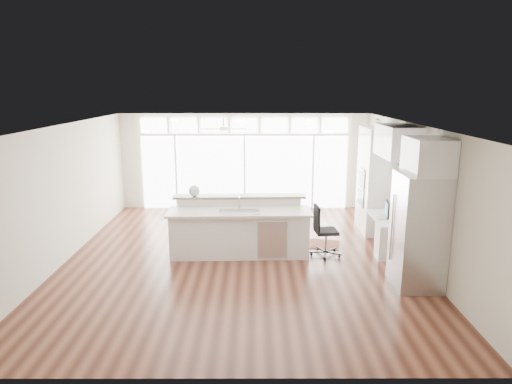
{
  "coord_description": "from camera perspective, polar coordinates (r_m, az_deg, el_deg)",
  "views": [
    {
      "loc": [
        0.3,
        -8.82,
        3.41
      ],
      "look_at": [
        0.32,
        0.6,
        1.24
      ],
      "focal_mm": 32.0,
      "sensor_mm": 36.0,
      "label": 1
    }
  ],
  "objects": [
    {
      "name": "office_chair",
      "position": [
        9.51,
        8.78,
        -4.82
      ],
      "size": [
        0.6,
        0.56,
        1.06
      ],
      "primitive_type": "cube",
      "rotation": [
        0.0,
        0.0,
        0.11
      ],
      "color": "black",
      "rests_on": "floor"
    },
    {
      "name": "ceiling_fan",
      "position": [
        11.69,
        -4.08,
        8.37
      ],
      "size": [
        1.16,
        1.16,
        0.32
      ],
      "primitive_type": "cube",
      "color": "white",
      "rests_on": "ceiling"
    },
    {
      "name": "refrigerator",
      "position": [
        8.34,
        19.64,
        -4.61
      ],
      "size": [
        0.76,
        0.9,
        2.0
      ],
      "primitive_type": "cube",
      "color": "silver",
      "rests_on": "floor"
    },
    {
      "name": "potted_plant",
      "position": [
        11.03,
        15.12,
        8.34
      ],
      "size": [
        0.25,
        0.28,
        0.21
      ],
      "primitive_type": "imported",
      "rotation": [
        0.0,
        0.0,
        -0.03
      ],
      "color": "#235323",
      "rests_on": "oven_cabinet"
    },
    {
      "name": "upper_cabinets",
      "position": [
        9.62,
        17.33,
        6.06
      ],
      "size": [
        0.64,
        1.3,
        0.64
      ],
      "primitive_type": "cube",
      "color": "white",
      "rests_on": "wall_right"
    },
    {
      "name": "wall_left",
      "position": [
        9.83,
        -22.87,
        -0.16
      ],
      "size": [
        0.04,
        8.0,
        2.7
      ],
      "primitive_type": "cube",
      "color": "beige",
      "rests_on": "floor"
    },
    {
      "name": "recessed_lights",
      "position": [
        9.06,
        -2.04,
        8.34
      ],
      "size": [
        3.4,
        3.0,
        0.02
      ],
      "primitive_type": "cube",
      "color": "white",
      "rests_on": "ceiling"
    },
    {
      "name": "rug",
      "position": [
        10.3,
        7.72,
        -6.46
      ],
      "size": [
        1.06,
        0.85,
        0.01
      ],
      "primitive_type": "cube",
      "rotation": [
        0.0,
        0.0,
        -0.2
      ],
      "color": "#3C1C13",
      "rests_on": "floor"
    },
    {
      "name": "floor",
      "position": [
        9.47,
        -1.95,
        -8.21
      ],
      "size": [
        7.0,
        8.0,
        0.02
      ],
      "primitive_type": "cube",
      "color": "#401E13",
      "rests_on": "ground"
    },
    {
      "name": "transom_row",
      "position": [
        12.81,
        -1.47,
        8.35
      ],
      "size": [
        5.9,
        0.06,
        0.4
      ],
      "primitive_type": "cube",
      "color": "white",
      "rests_on": "wall_back"
    },
    {
      "name": "wall_front",
      "position": [
        5.25,
        -3.47,
        -10.13
      ],
      "size": [
        7.0,
        0.04,
        2.7
      ],
      "primitive_type": "cube",
      "color": "beige",
      "rests_on": "floor"
    },
    {
      "name": "desk_nook",
      "position": [
        10.02,
        16.36,
        -5.17
      ],
      "size": [
        0.72,
        1.3,
        0.76
      ],
      "primitive_type": "cube",
      "color": "white",
      "rests_on": "floor"
    },
    {
      "name": "fishbowl",
      "position": [
        9.68,
        -7.72,
        0.15
      ],
      "size": [
        0.25,
        0.25,
        0.24
      ],
      "primitive_type": "sphere",
      "rotation": [
        0.0,
        0.0,
        0.04
      ],
      "color": "silver",
      "rests_on": "kitchen_island"
    },
    {
      "name": "wall_back",
      "position": [
        12.99,
        -1.44,
        3.84
      ],
      "size": [
        7.0,
        0.04,
        2.7
      ],
      "primitive_type": "cube",
      "color": "beige",
      "rests_on": "floor"
    },
    {
      "name": "framed_photos",
      "position": [
        10.44,
        17.51,
        1.26
      ],
      "size": [
        0.06,
        0.22,
        0.8
      ],
      "primitive_type": "cube",
      "color": "black",
      "rests_on": "wall_right"
    },
    {
      "name": "monitor",
      "position": [
        9.84,
        16.12,
        -2.08
      ],
      "size": [
        0.13,
        0.44,
        0.36
      ],
      "primitive_type": "cube",
      "rotation": [
        0.0,
        0.0,
        -0.15
      ],
      "color": "black",
      "rests_on": "desk_nook"
    },
    {
      "name": "oven_cabinet",
      "position": [
        11.21,
        14.72,
        1.43
      ],
      "size": [
        0.64,
        1.2,
        2.5
      ],
      "primitive_type": "cube",
      "color": "white",
      "rests_on": "floor"
    },
    {
      "name": "glass_wall",
      "position": [
        12.98,
        -1.44,
        2.49
      ],
      "size": [
        5.8,
        0.06,
        2.08
      ],
      "primitive_type": "cube",
      "color": "white",
      "rests_on": "wall_back"
    },
    {
      "name": "wall_right",
      "position": [
        9.61,
        19.33,
        -0.15
      ],
      "size": [
        0.04,
        8.0,
        2.7
      ],
      "primitive_type": "cube",
      "color": "beige",
      "rests_on": "floor"
    },
    {
      "name": "keyboard",
      "position": [
        9.84,
        15.1,
        -3.06
      ],
      "size": [
        0.15,
        0.32,
        0.02
      ],
      "primitive_type": "cube",
      "rotation": [
        0.0,
        0.0,
        -0.11
      ],
      "color": "silver",
      "rests_on": "desk_nook"
    },
    {
      "name": "fridge_cabinet",
      "position": [
        8.08,
        20.73,
        4.24
      ],
      "size": [
        0.64,
        0.9,
        0.6
      ],
      "primitive_type": "cube",
      "color": "white",
      "rests_on": "wall_right"
    },
    {
      "name": "desk_window",
      "position": [
        9.83,
        18.63,
        1.38
      ],
      "size": [
        0.04,
        0.85,
        0.85
      ],
      "primitive_type": "cube",
      "color": "white",
      "rests_on": "wall_right"
    },
    {
      "name": "ceiling",
      "position": [
        8.86,
        -2.09,
        8.37
      ],
      "size": [
        7.0,
        8.0,
        0.02
      ],
      "primitive_type": "cube",
      "color": "silver",
      "rests_on": "wall_back"
    },
    {
      "name": "kitchen_island",
      "position": [
        9.42,
        -2.08,
        -4.51
      ],
      "size": [
        2.95,
        1.17,
        1.16
      ],
      "primitive_type": "cube",
      "rotation": [
        0.0,
        0.0,
        0.02
      ],
      "color": "white",
      "rests_on": "floor"
    }
  ]
}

